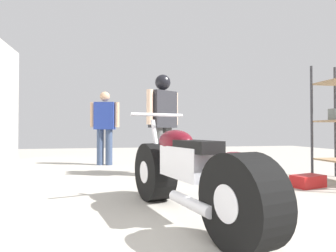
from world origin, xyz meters
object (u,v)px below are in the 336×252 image
(mechanic_in_blue, at_px, (105,123))
(red_toolbox, at_px, (308,181))
(mechanic_with_helmet, at_px, (163,115))
(motorcycle_maroon_cruiser, at_px, (188,174))

(mechanic_in_blue, distance_m, red_toolbox, 4.18)
(mechanic_in_blue, height_order, red_toolbox, mechanic_in_blue)
(mechanic_with_helmet, bearing_deg, motorcycle_maroon_cruiser, -94.63)
(mechanic_with_helmet, distance_m, red_toolbox, 2.40)
(motorcycle_maroon_cruiser, relative_size, mechanic_with_helmet, 1.18)
(mechanic_in_blue, relative_size, mechanic_with_helmet, 0.95)
(motorcycle_maroon_cruiser, height_order, mechanic_in_blue, mechanic_in_blue)
(mechanic_with_helmet, relative_size, red_toolbox, 3.94)
(mechanic_in_blue, height_order, mechanic_with_helmet, mechanic_with_helmet)
(mechanic_in_blue, distance_m, mechanic_with_helmet, 1.97)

